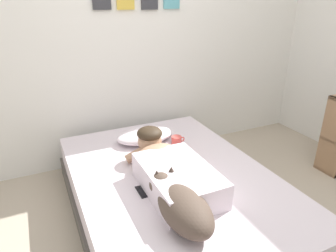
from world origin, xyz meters
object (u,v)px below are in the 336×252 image
dog (181,206)px  coffee_cup (177,140)px  pillow (145,135)px  person_lying (169,168)px  bed (173,196)px  cell_phone (143,191)px

dog → coffee_cup: (0.42, 0.90, -0.07)m
pillow → person_lying: size_ratio=0.57×
bed → pillow: size_ratio=3.91×
bed → dog: bearing=-110.5°
pillow → bed: bearing=-91.4°
dog → pillow: bearing=80.0°
bed → pillow: (0.02, 0.61, 0.25)m
bed → cell_phone: cell_phone is taller
pillow → dog: (-0.19, -1.08, 0.05)m
person_lying → cell_phone: 0.24m
bed → dog: size_ratio=3.54×
bed → dog: dog is taller
pillow → dog: size_ratio=0.90×
person_lying → cell_phone: size_ratio=6.57×
dog → cell_phone: dog is taller
person_lying → cell_phone: (-0.22, -0.05, -0.10)m
pillow → coffee_cup: size_ratio=4.16×
bed → coffee_cup: coffee_cup is taller
person_lying → coffee_cup: size_ratio=7.36×
dog → coffee_cup: size_ratio=4.60×
coffee_cup → cell_phone: 0.76m
coffee_cup → pillow: bearing=141.6°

